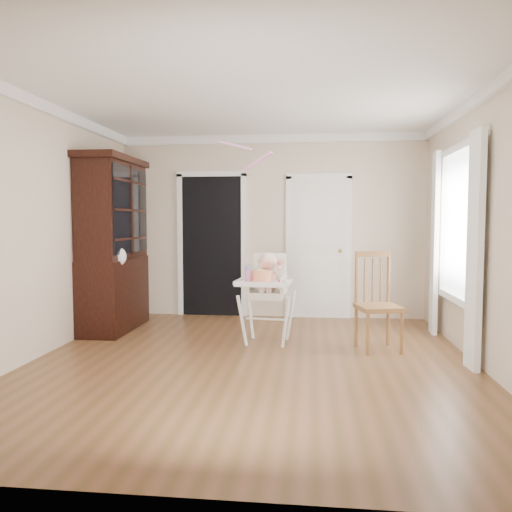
# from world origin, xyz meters

# --- Properties ---
(floor) EXTENTS (5.00, 5.00, 0.00)m
(floor) POSITION_xyz_m (0.00, 0.00, 0.00)
(floor) COLOR brown
(floor) RESTS_ON ground
(ceiling) EXTENTS (5.00, 5.00, 0.00)m
(ceiling) POSITION_xyz_m (0.00, 0.00, 2.70)
(ceiling) COLOR white
(ceiling) RESTS_ON wall_back
(wall_back) EXTENTS (4.50, 0.00, 4.50)m
(wall_back) POSITION_xyz_m (0.00, 2.50, 1.35)
(wall_back) COLOR beige
(wall_back) RESTS_ON floor
(wall_left) EXTENTS (0.00, 5.00, 5.00)m
(wall_left) POSITION_xyz_m (-2.25, 0.00, 1.35)
(wall_left) COLOR beige
(wall_left) RESTS_ON floor
(wall_right) EXTENTS (0.00, 5.00, 5.00)m
(wall_right) POSITION_xyz_m (2.25, 0.00, 1.35)
(wall_right) COLOR beige
(wall_right) RESTS_ON floor
(crown_molding) EXTENTS (4.50, 5.00, 0.12)m
(crown_molding) POSITION_xyz_m (0.00, 0.00, 2.64)
(crown_molding) COLOR white
(crown_molding) RESTS_ON ceiling
(doorway) EXTENTS (1.06, 0.05, 2.22)m
(doorway) POSITION_xyz_m (-0.90, 2.48, 1.11)
(doorway) COLOR black
(doorway) RESTS_ON wall_back
(closet_door) EXTENTS (0.96, 0.09, 2.13)m
(closet_door) POSITION_xyz_m (0.70, 2.48, 1.02)
(closet_door) COLOR white
(closet_door) RESTS_ON wall_back
(window_right) EXTENTS (0.13, 1.84, 2.30)m
(window_right) POSITION_xyz_m (2.18, 0.80, 1.29)
(window_right) COLOR white
(window_right) RESTS_ON wall_right
(high_chair) EXTENTS (0.67, 0.80, 1.07)m
(high_chair) POSITION_xyz_m (0.08, 0.84, 0.66)
(high_chair) COLOR white
(high_chair) RESTS_ON floor
(baby) EXTENTS (0.31, 0.25, 0.48)m
(baby) POSITION_xyz_m (0.09, 0.87, 0.82)
(baby) COLOR beige
(baby) RESTS_ON high_chair
(cake) EXTENTS (0.29, 0.29, 0.14)m
(cake) POSITION_xyz_m (0.04, 0.61, 0.81)
(cake) COLOR silver
(cake) RESTS_ON high_chair
(sippy_cup) EXTENTS (0.08, 0.08, 0.20)m
(sippy_cup) POSITION_xyz_m (-0.12, 0.70, 0.83)
(sippy_cup) COLOR pink
(sippy_cup) RESTS_ON high_chair
(china_cabinet) EXTENTS (0.60, 1.34, 2.26)m
(china_cabinet) POSITION_xyz_m (-1.99, 1.35, 1.13)
(china_cabinet) COLOR black
(china_cabinet) RESTS_ON floor
(dining_chair) EXTENTS (0.54, 0.54, 1.09)m
(dining_chair) POSITION_xyz_m (1.33, 0.67, 0.51)
(dining_chair) COLOR brown
(dining_chair) RESTS_ON floor
(streamer) EXTENTS (0.39, 0.34, 0.15)m
(streamer) POSITION_xyz_m (-0.20, 0.27, 2.22)
(streamer) COLOR pink
(streamer) RESTS_ON ceiling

